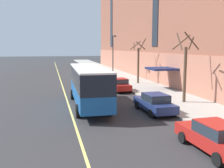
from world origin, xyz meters
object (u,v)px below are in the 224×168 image
(parked_car_green_1, at_px, (107,78))
(parked_car_navy_3, at_px, (155,103))
(parked_car_black_2, at_px, (92,69))
(parked_car_red_4, at_px, (214,137))
(street_tree_mid_block, at_px, (185,67))
(city_bus, at_px, (89,84))
(street_lamp, at_px, (113,53))
(parked_car_red_0, at_px, (119,85))
(fire_hydrant, at_px, (109,75))
(parked_car_white_6, at_px, (97,73))
(street_tree_far_uptown, at_px, (138,61))

(parked_car_green_1, distance_m, parked_car_navy_3, 17.27)
(parked_car_black_2, relative_size, parked_car_red_4, 0.99)
(parked_car_navy_3, height_order, street_tree_mid_block, street_tree_mid_block)
(city_bus, bearing_deg, parked_car_navy_3, -33.18)
(parked_car_red_4, xyz_separation_m, street_lamp, (1.86, 29.17, 3.57))
(parked_car_red_0, distance_m, fire_hydrant, 12.94)
(parked_car_black_2, xyz_separation_m, parked_car_white_6, (-0.11, -7.04, -0.00))
(parked_car_red_0, xyz_separation_m, street_tree_far_uptown, (4.13, 5.32, 2.49))
(parked_car_red_0, xyz_separation_m, parked_car_red_4, (-0.08, -18.65, 0.00))
(city_bus, xyz_separation_m, parked_car_white_6, (4.71, 22.31, -1.26))
(parked_car_green_1, relative_size, parked_car_black_2, 0.96)
(parked_car_green_1, xyz_separation_m, street_tree_mid_block, (4.15, -14.65, 2.61))
(parked_car_navy_3, xyz_separation_m, parked_car_white_6, (-0.12, 25.46, -0.00))
(parked_car_red_4, distance_m, street_tree_mid_block, 11.85)
(parked_car_red_0, relative_size, street_tree_mid_block, 0.68)
(parked_car_red_0, height_order, parked_car_red_4, same)
(city_bus, relative_size, fire_hydrant, 15.21)
(parked_car_green_1, xyz_separation_m, parked_car_red_4, (-0.04, -25.43, 0.00))
(parked_car_green_1, height_order, parked_car_white_6, same)
(parked_car_red_0, bearing_deg, parked_car_red_4, -90.25)
(parked_car_red_0, distance_m, parked_car_navy_3, 10.49)
(fire_hydrant, bearing_deg, parked_car_black_2, 99.70)
(parked_car_white_6, bearing_deg, parked_car_navy_3, -89.73)
(street_tree_mid_block, bearing_deg, parked_car_red_0, 117.57)
(parked_car_white_6, xyz_separation_m, street_tree_far_uptown, (4.14, -9.66, 2.49))
(parked_car_black_2, xyz_separation_m, street_tree_far_uptown, (4.02, -16.70, 2.49))
(street_tree_mid_block, xyz_separation_m, fire_hydrant, (-2.43, 20.70, -2.89))
(street_tree_far_uptown, bearing_deg, street_tree_mid_block, -90.09)
(parked_car_green_1, xyz_separation_m, fire_hydrant, (1.72, 6.05, -0.29))
(parked_car_black_2, relative_size, street_tree_far_uptown, 0.76)
(parked_car_red_0, height_order, parked_car_black_2, same)
(parked_car_navy_3, bearing_deg, fire_hydrant, 86.17)
(parked_car_navy_3, distance_m, parked_car_red_4, 8.16)
(parked_car_white_6, bearing_deg, city_bus, -101.91)
(parked_car_navy_3, bearing_deg, parked_car_white_6, 90.27)
(parked_car_navy_3, bearing_deg, street_tree_mid_block, 33.21)
(city_bus, relative_size, parked_car_black_2, 2.31)
(street_lamp, bearing_deg, parked_car_navy_3, -94.52)
(street_tree_far_uptown, height_order, street_lamp, street_lamp)
(parked_car_red_0, height_order, street_tree_far_uptown, street_tree_far_uptown)
(parked_car_green_1, xyz_separation_m, parked_car_black_2, (0.15, 15.23, 0.00))
(city_bus, relative_size, parked_car_white_6, 2.30)
(parked_car_red_0, height_order, parked_car_navy_3, same)
(parked_car_red_0, relative_size, parked_car_black_2, 0.91)
(city_bus, xyz_separation_m, street_tree_far_uptown, (8.84, 12.65, 1.23))
(city_bus, height_order, street_tree_far_uptown, street_tree_far_uptown)
(city_bus, relative_size, street_tree_mid_block, 1.71)
(parked_car_red_4, distance_m, fire_hydrant, 31.53)
(parked_car_navy_3, relative_size, parked_car_red_4, 1.00)
(parked_car_green_1, relative_size, street_tree_mid_block, 0.71)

